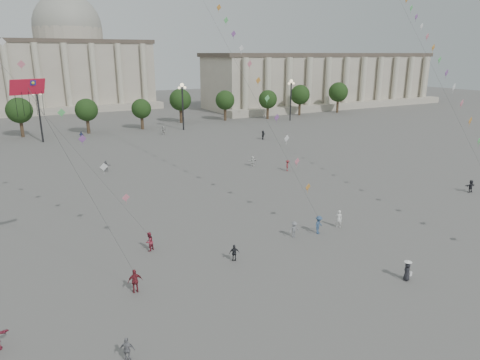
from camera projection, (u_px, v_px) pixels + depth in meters
name	position (u px, v px, depth m)	size (l,w,h in m)	color
ground	(330.00, 280.00, 33.49)	(360.00, 360.00, 0.00)	#54524F
hall_east	(323.00, 80.00, 144.51)	(84.00, 26.22, 17.20)	#A29888
hall_central	(72.00, 63.00, 138.37)	(48.30, 34.30, 35.50)	#A29888
tree_row	(108.00, 107.00, 97.71)	(137.12, 5.12, 8.00)	#35261A
lamp_post_mid_west	(38.00, 105.00, 83.55)	(2.00, 0.90, 10.65)	#262628
lamp_post_mid_east	(182.00, 98.00, 97.26)	(2.00, 0.90, 10.65)	#262628
lamp_post_far_east	(291.00, 92.00, 110.97)	(2.00, 0.90, 10.65)	#262628
person_crowd_0	(81.00, 136.00, 86.92)	(1.09, 0.46, 1.87)	navy
person_crowd_3	(471.00, 186.00, 54.42)	(1.49, 0.48, 1.61)	#222228
person_crowd_4	(164.00, 130.00, 92.99)	(1.76, 0.56, 1.90)	#B4B4B0
person_crowd_6	(294.00, 229.00, 41.06)	(1.04, 0.60, 1.60)	slate
person_crowd_7	(252.00, 161.00, 67.09)	(1.52, 0.48, 1.64)	silver
person_crowd_8	(288.00, 165.00, 64.39)	(1.07, 0.62, 1.66)	maroon
person_crowd_9	(263.00, 135.00, 88.16)	(1.69, 0.54, 1.82)	black
person_crowd_12	(106.00, 166.00, 64.14)	(1.49, 0.47, 1.61)	slate
person_crowd_13	(339.00, 219.00, 43.36)	(0.68, 0.44, 1.86)	silver
tourist_0	(135.00, 281.00, 31.50)	(1.09, 0.45, 1.86)	maroon
tourist_1	(234.00, 253.00, 36.34)	(0.88, 0.36, 1.49)	#222328
tourist_3	(127.00, 349.00, 24.48)	(0.88, 0.37, 1.51)	slate
kite_flyer_0	(149.00, 242.00, 38.22)	(0.86, 0.67, 1.76)	maroon
kite_flyer_1	(319.00, 225.00, 41.88)	(1.18, 0.68, 1.83)	#334E72
hat_person	(407.00, 271.00, 33.23)	(0.88, 0.82, 1.69)	black
dragon_kite	(30.00, 99.00, 27.86)	(3.76, 2.09, 14.66)	red
kite_train_east	(419.00, 26.00, 56.76)	(26.79, 45.75, 64.51)	#3F3F3F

